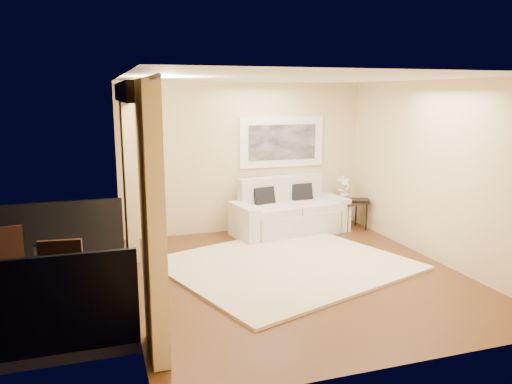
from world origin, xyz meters
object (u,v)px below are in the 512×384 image
side_table (352,204)px  balcony_chair_near (61,282)px  orchid (344,188)px  balcony_chair_far (4,260)px  ice_bucket (42,254)px  bistro_table (60,272)px  sofa (288,213)px

side_table → balcony_chair_near: 5.68m
side_table → balcony_chair_near: balcony_chair_near is taller
orchid → balcony_chair_far: (-5.49, -1.94, -0.19)m
ice_bucket → orchid: bearing=26.1°
side_table → ice_bucket: 5.65m
side_table → balcony_chair_far: bearing=-162.0°
side_table → bistro_table: 5.54m
orchid → bistro_table: orchid is taller
bistro_table → ice_bucket: ice_bucket is taller
ice_bucket → sofa: bearing=32.6°
sofa → ice_bucket: size_ratio=10.94×
ice_bucket → side_table: bearing=24.5°
side_table → ice_bucket: (-5.14, -2.34, 0.30)m
bistro_table → ice_bucket: 0.28m
orchid → side_table: bearing=-44.5°
bistro_table → balcony_chair_near: size_ratio=0.67×
balcony_chair_near → ice_bucket: 0.56m
balcony_chair_near → side_table: bearing=37.1°
balcony_chair_far → ice_bucket: 0.72m
side_table → ice_bucket: ice_bucket is taller
sofa → balcony_chair_near: balcony_chair_near is taller
side_table → balcony_chair_far: balcony_chair_far is taller
balcony_chair_near → ice_bucket: bearing=120.1°
orchid → ice_bucket: (-5.02, -2.46, 0.00)m
balcony_chair_near → bistro_table: bearing=101.5°
balcony_chair_far → ice_bucket: bearing=119.7°
sofa → balcony_chair_far: size_ratio=2.20×
sofa → side_table: (1.23, -0.16, 0.12)m
bistro_table → orchid: bearing=28.1°
bistro_table → side_table: bearing=26.4°
sofa → balcony_chair_far: bearing=-164.5°
balcony_chair_far → balcony_chair_near: 1.21m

